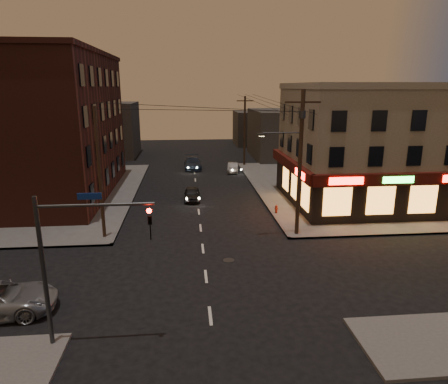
{
  "coord_description": "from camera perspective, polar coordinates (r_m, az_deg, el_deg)",
  "views": [
    {
      "loc": [
        -0.92,
        -20.49,
        10.35
      ],
      "look_at": [
        1.63,
        6.37,
        3.2
      ],
      "focal_mm": 32.0,
      "sensor_mm": 36.0,
      "label": 1
    }
  ],
  "objects": [
    {
      "name": "bg_building_ne_a",
      "position": [
        60.75,
        8.93,
        8.19
      ],
      "size": [
        10.0,
        12.0,
        7.0
      ],
      "primitive_type": "cube",
      "color": "#3F3D3A",
      "rests_on": "ground"
    },
    {
      "name": "sidewalk_ne",
      "position": [
        44.97,
        19.63,
        0.76
      ],
      "size": [
        24.0,
        28.0,
        0.15
      ],
      "primitive_type": "cube",
      "color": "#514F4C",
      "rests_on": "ground"
    },
    {
      "name": "sedan_near",
      "position": [
        37.45,
        -4.59,
        -0.28
      ],
      "size": [
        1.52,
        3.62,
        1.22
      ],
      "primitive_type": "imported",
      "rotation": [
        0.0,
        0.0,
        -0.02
      ],
      "color": "black",
      "rests_on": "ground"
    },
    {
      "name": "pizza_building",
      "position": [
        38.2,
        20.95,
        6.34
      ],
      "size": [
        15.85,
        12.85,
        10.5
      ],
      "color": "tan",
      "rests_on": "sidewalk_ne"
    },
    {
      "name": "ground",
      "position": [
        22.97,
        -2.6,
        -11.96
      ],
      "size": [
        120.0,
        120.0,
        0.0
      ],
      "primitive_type": "plane",
      "color": "black",
      "rests_on": "ground"
    },
    {
      "name": "traffic_signal",
      "position": [
        16.78,
        -21.29,
        -7.9
      ],
      "size": [
        4.49,
        0.32,
        6.47
      ],
      "color": "#333538",
      "rests_on": "ground"
    },
    {
      "name": "utility_pole_far",
      "position": [
        53.36,
        2.97,
        8.69
      ],
      "size": [
        0.26,
        0.26,
        9.0
      ],
      "primitive_type": "cylinder",
      "color": "#382619",
      "rests_on": "sidewalk_ne"
    },
    {
      "name": "brick_apartment",
      "position": [
        41.92,
        -24.58,
        8.46
      ],
      "size": [
        12.0,
        20.0,
        13.0
      ],
      "primitive_type": "cube",
      "color": "#4A2117",
      "rests_on": "sidewalk_nw"
    },
    {
      "name": "sedan_far",
      "position": [
        52.02,
        -4.51,
        4.17
      ],
      "size": [
        2.26,
        5.28,
        1.52
      ],
      "primitive_type": "imported",
      "rotation": [
        0.0,
        0.0,
        0.03
      ],
      "color": "#1C2739",
      "rests_on": "ground"
    },
    {
      "name": "sedan_mid",
      "position": [
        49.73,
        1.28,
        3.52
      ],
      "size": [
        1.73,
        3.73,
        1.18
      ],
      "primitive_type": "imported",
      "rotation": [
        0.0,
        0.0,
        -0.14
      ],
      "color": "slate",
      "rests_on": "ground"
    },
    {
      "name": "sidewalk_nw",
      "position": [
        44.23,
        -27.95,
        -0.36
      ],
      "size": [
        24.0,
        28.0,
        0.15
      ],
      "primitive_type": "cube",
      "color": "#514F4C",
      "rests_on": "ground"
    },
    {
      "name": "bg_building_nw",
      "position": [
        63.96,
        -16.46,
        8.55
      ],
      "size": [
        9.0,
        10.0,
        8.0
      ],
      "primitive_type": "cube",
      "color": "#3F3D3A",
      "rests_on": "ground"
    },
    {
      "name": "fire_hydrant",
      "position": [
        33.45,
        7.48,
        -2.38
      ],
      "size": [
        0.3,
        0.3,
        0.67
      ],
      "rotation": [
        0.0,
        0.0,
        -0.25
      ],
      "color": "maroon",
      "rests_on": "sidewalk_ne"
    },
    {
      "name": "utility_pole_west",
      "position": [
        28.2,
        -17.35,
        2.5
      ],
      "size": [
        0.24,
        0.24,
        9.0
      ],
      "primitive_type": "cylinder",
      "color": "#382619",
      "rests_on": "sidewalk_nw"
    },
    {
      "name": "bg_building_ne_b",
      "position": [
        73.99,
        4.73,
        9.1
      ],
      "size": [
        8.0,
        8.0,
        6.0
      ],
      "primitive_type": "cube",
      "color": "#3F3D3A",
      "rests_on": "ground"
    },
    {
      "name": "utility_pole_main",
      "position": [
        27.75,
        10.61,
        5.07
      ],
      "size": [
        4.2,
        0.44,
        10.0
      ],
      "color": "#382619",
      "rests_on": "sidewalk_ne"
    }
  ]
}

